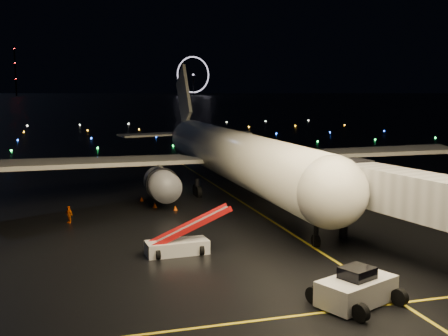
{
  "coord_description": "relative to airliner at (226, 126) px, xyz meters",
  "views": [
    {
      "loc": [
        -6.5,
        -36.87,
        12.44
      ],
      "look_at": [
        7.72,
        12.0,
        5.0
      ],
      "focal_mm": 45.0,
      "sensor_mm": 36.0,
      "label": 1
    }
  ],
  "objects": [
    {
      "name": "lane_centre",
      "position": [
        -0.01,
        -10.85,
        -7.81
      ],
      "size": [
        0.25,
        80.0,
        0.02
      ],
      "primitive_type": "cube",
      "color": "yellow",
      "rests_on": "ground"
    },
    {
      "name": "safety_cone_1",
      "position": [
        -10.35,
        -2.52,
        -7.58
      ],
      "size": [
        0.46,
        0.46,
        0.49
      ],
      "primitive_type": "cone",
      "rotation": [
        0.0,
        0.0,
        -0.08
      ],
      "color": "#ED4E07",
      "rests_on": "ground"
    },
    {
      "name": "crew_c",
      "position": [
        -18.13,
        -10.45,
        -7.04
      ],
      "size": [
        0.84,
        0.96,
        1.56
      ],
      "primitive_type": "imported",
      "rotation": [
        0.0,
        0.0,
        -0.94
      ],
      "color": "#EC5C00",
      "rests_on": "ground"
    },
    {
      "name": "radio_mast",
      "position": [
        -72.01,
        714.15,
        24.18
      ],
      "size": [
        1.8,
        1.8,
        64.0
      ],
      "primitive_type": "cylinder",
      "color": "black",
      "rests_on": "ground"
    },
    {
      "name": "safety_cone_0",
      "position": [
        -7.73,
        -8.04,
        -7.58
      ],
      "size": [
        0.44,
        0.44,
        0.5
      ],
      "primitive_type": "cone",
      "rotation": [
        0.0,
        0.0,
        -0.02
      ],
      "color": "#ED4E07",
      "rests_on": "ground"
    },
    {
      "name": "safety_cone_2",
      "position": [
        -9.51,
        -6.21,
        -7.56
      ],
      "size": [
        0.5,
        0.5,
        0.53
      ],
      "primitive_type": "cone",
      "rotation": [
        0.0,
        0.0,
        0.07
      ],
      "color": "#ED4E07",
      "rests_on": "ground"
    },
    {
      "name": "ground",
      "position": [
        -12.01,
        274.15,
        -7.82
      ],
      "size": [
        2000.0,
        2000.0,
        0.0
      ],
      "primitive_type": "plane",
      "color": "black",
      "rests_on": "ground"
    },
    {
      "name": "belt_loader",
      "position": [
        -10.54,
        -22.78,
        -6.18
      ],
      "size": [
        6.89,
        2.21,
        3.3
      ],
      "primitive_type": null,
      "rotation": [
        0.0,
        0.0,
        0.05
      ],
      "color": "silver",
      "rests_on": "ground"
    },
    {
      "name": "taxiway_lights",
      "position": [
        -12.01,
        80.15,
        -7.64
      ],
      "size": [
        164.0,
        92.0,
        0.36
      ],
      "primitive_type": null,
      "color": "black",
      "rests_on": "ground"
    },
    {
      "name": "ferris_wheel",
      "position": [
        157.99,
        694.15,
        18.18
      ],
      "size": [
        49.33,
        16.8,
        52.0
      ],
      "primitive_type": null,
      "rotation": [
        0.0,
        0.0,
        0.26
      ],
      "color": "black",
      "rests_on": "ground"
    },
    {
      "name": "airliner",
      "position": [
        0.0,
        0.0,
        0.0
      ],
      "size": [
        55.77,
        53.04,
        15.65
      ],
      "primitive_type": null,
      "rotation": [
        0.0,
        0.0,
        0.01
      ],
      "color": "white",
      "rests_on": "ground"
    },
    {
      "name": "pushback_tug",
      "position": [
        -2.6,
        -35.29,
        -6.72
      ],
      "size": [
        5.24,
        4.05,
        2.22
      ],
      "primitive_type": "cube",
      "rotation": [
        0.0,
        0.0,
        0.4
      ],
      "color": "silver",
      "rests_on": "ground"
    }
  ]
}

